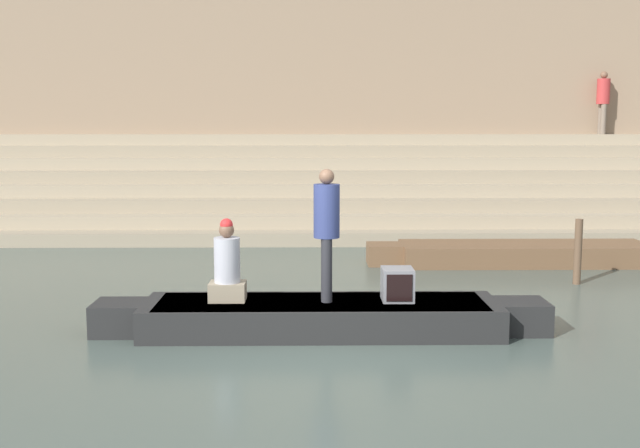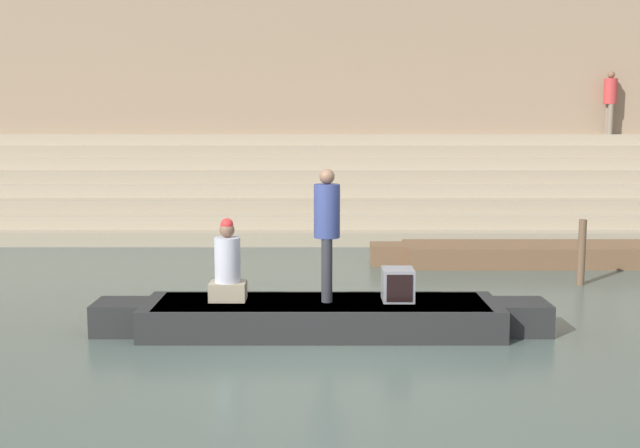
% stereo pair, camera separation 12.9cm
% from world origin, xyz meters
% --- Properties ---
extents(ground_plane, '(120.00, 120.00, 0.00)m').
position_xyz_m(ground_plane, '(0.00, 0.00, 0.00)').
color(ground_plane, '#47544C').
extents(ghat_steps, '(36.00, 5.21, 2.52)m').
position_xyz_m(ghat_steps, '(0.00, 11.71, 0.89)').
color(ghat_steps, gray).
rests_on(ghat_steps, ground).
extents(back_wall, '(34.20, 1.28, 8.92)m').
position_xyz_m(back_wall, '(0.00, 14.15, 4.43)').
color(back_wall, '#937A60').
rests_on(back_wall, ground).
extents(rowboat_main, '(6.15, 1.36, 0.43)m').
position_xyz_m(rowboat_main, '(-0.03, 1.25, 0.23)').
color(rowboat_main, black).
rests_on(rowboat_main, ground).
extents(person_standing, '(0.35, 0.35, 1.79)m').
position_xyz_m(person_standing, '(0.05, 1.32, 1.46)').
color(person_standing, '#28282D').
rests_on(person_standing, rowboat_main).
extents(person_rowing, '(0.49, 0.39, 1.13)m').
position_xyz_m(person_rowing, '(-1.30, 1.33, 0.88)').
color(person_rowing, gray).
rests_on(person_rowing, rowboat_main).
extents(tv_set, '(0.42, 0.46, 0.44)m').
position_xyz_m(tv_set, '(1.01, 1.30, 0.65)').
color(tv_set, slate).
rests_on(tv_set, rowboat_main).
extents(moored_boat_shore, '(6.39, 1.31, 0.41)m').
position_xyz_m(moored_boat_shore, '(4.18, 6.24, 0.22)').
color(moored_boat_shore, brown).
rests_on(moored_boat_shore, ground).
extents(mooring_post, '(0.13, 0.13, 1.16)m').
position_xyz_m(mooring_post, '(4.55, 4.29, 0.58)').
color(mooring_post, brown).
rests_on(mooring_post, ground).
extents(person_on_steps, '(0.37, 0.37, 1.80)m').
position_xyz_m(person_on_steps, '(8.34, 13.23, 3.56)').
color(person_on_steps, '#756656').
rests_on(person_on_steps, ghat_steps).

